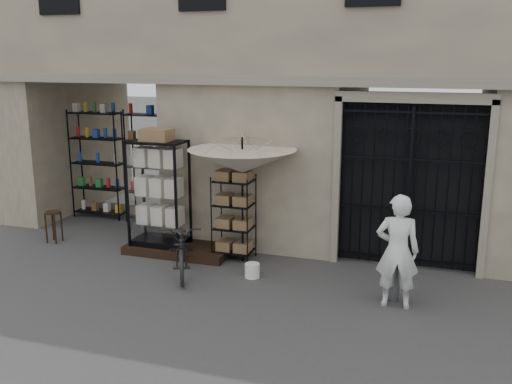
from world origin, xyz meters
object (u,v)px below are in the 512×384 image
(wire_rack, at_px, (234,218))
(steel_bollard, at_px, (395,272))
(display_cabinet, at_px, (159,199))
(wooden_stool, at_px, (54,226))
(shopkeeper, at_px, (394,306))
(bicycle, at_px, (183,272))
(market_umbrella, at_px, (242,155))
(white_bucket, at_px, (252,270))

(wire_rack, relative_size, steel_bollard, 1.70)
(display_cabinet, height_order, wooden_stool, display_cabinet)
(shopkeeper, bearing_deg, wire_rack, -26.82)
(display_cabinet, height_order, steel_bollard, display_cabinet)
(display_cabinet, height_order, shopkeeper, display_cabinet)
(bicycle, relative_size, wooden_stool, 2.84)
(display_cabinet, height_order, market_umbrella, market_umbrella)
(market_umbrella, xyz_separation_m, wooden_stool, (-3.98, -0.17, -1.64))
(white_bucket, bearing_deg, wire_rack, 128.27)
(steel_bollard, xyz_separation_m, shopkeeper, (0.03, -0.19, -0.46))
(market_umbrella, bearing_deg, display_cabinet, -179.65)
(display_cabinet, bearing_deg, wooden_stool, 165.09)
(display_cabinet, distance_m, white_bucket, 2.39)
(wire_rack, height_order, market_umbrella, market_umbrella)
(wooden_stool, distance_m, shopkeeper, 6.88)
(bicycle, bearing_deg, white_bucket, -17.68)
(market_umbrella, distance_m, wooden_stool, 4.31)
(wire_rack, distance_m, wooden_stool, 3.82)
(wire_rack, height_order, wooden_stool, wire_rack)
(market_umbrella, xyz_separation_m, bicycle, (-0.79, -0.88, -1.98))
(market_umbrella, distance_m, shopkeeper, 3.62)
(white_bucket, xyz_separation_m, steel_bollard, (2.37, -0.23, 0.34))
(display_cabinet, relative_size, shopkeeper, 1.25)
(display_cabinet, xyz_separation_m, market_umbrella, (1.67, 0.01, 0.93))
(white_bucket, bearing_deg, wooden_stool, 172.93)
(market_umbrella, height_order, wooden_stool, market_umbrella)
(shopkeeper, bearing_deg, white_bucket, -14.95)
(wooden_stool, bearing_deg, wire_rack, 3.61)
(market_umbrella, relative_size, white_bucket, 10.91)
(bicycle, height_order, wooden_stool, bicycle)
(wire_rack, relative_size, white_bucket, 6.25)
(market_umbrella, bearing_deg, wooden_stool, -177.60)
(wire_rack, height_order, bicycle, wire_rack)
(white_bucket, xyz_separation_m, wooden_stool, (-4.40, 0.55, 0.21))
(steel_bollard, bearing_deg, wooden_stool, 173.48)
(wire_rack, bearing_deg, bicycle, -135.36)
(market_umbrella, relative_size, steel_bollard, 2.97)
(wire_rack, bearing_deg, market_umbrella, -33.64)
(market_umbrella, bearing_deg, white_bucket, -59.27)
(wooden_stool, distance_m, steel_bollard, 6.81)
(display_cabinet, distance_m, market_umbrella, 1.91)
(shopkeeper, bearing_deg, display_cabinet, -19.12)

